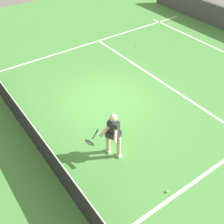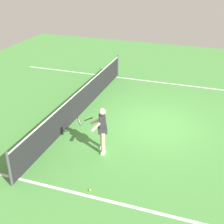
{
  "view_description": "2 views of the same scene",
  "coord_description": "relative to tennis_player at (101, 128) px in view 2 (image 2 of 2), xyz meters",
  "views": [
    {
      "loc": [
        -6.92,
        4.69,
        6.44
      ],
      "look_at": [
        -1.48,
        0.79,
        0.86
      ],
      "focal_mm": 45.03,
      "sensor_mm": 36.0,
      "label": 1
    },
    {
      "loc": [
        -10.21,
        -1.77,
        5.73
      ],
      "look_at": [
        -1.27,
        1.34,
        0.94
      ],
      "focal_mm": 49.67,
      "sensor_mm": 36.0,
      "label": 2
    }
  ],
  "objects": [
    {
      "name": "tennis_player",
      "position": [
        0.0,
        0.0,
        0.0
      ],
      "size": [
        0.67,
        1.12,
        1.55
      ],
      "color": "beige",
      "rests_on": "ground"
    },
    {
      "name": "tennis_ball_mid",
      "position": [
        -1.94,
        -0.39,
        -0.81
      ],
      "size": [
        0.07,
        0.07,
        0.07
      ],
      "primitive_type": "sphere",
      "color": "#D1E533",
      "rests_on": "ground"
    },
    {
      "name": "ground_plane",
      "position": [
        2.28,
        -1.34,
        -0.85
      ],
      "size": [
        24.28,
        24.28,
        0.0
      ],
      "primitive_type": "plane",
      "color": "#4C9342"
    },
    {
      "name": "sideline_left_marking",
      "position": [
        -2.14,
        -1.34,
        -0.84
      ],
      "size": [
        0.1,
        16.67,
        0.01
      ],
      "primitive_type": "cube",
      "color": "white",
      "rests_on": "ground"
    },
    {
      "name": "court_net",
      "position": [
        2.28,
        1.75,
        -0.32
      ],
      "size": [
        9.52,
        0.08,
        1.12
      ],
      "color": "#4C4C51",
      "rests_on": "ground"
    },
    {
      "name": "sideline_right_marking",
      "position": [
        6.7,
        -1.34,
        -0.84
      ],
      "size": [
        0.1,
        16.67,
        0.01
      ],
      "primitive_type": "cube",
      "color": "white",
      "rests_on": "ground"
    }
  ]
}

